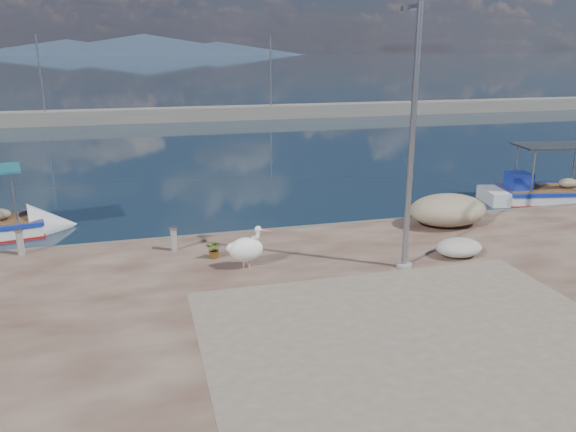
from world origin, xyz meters
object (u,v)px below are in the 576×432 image
at_px(lamp_post, 411,150).
at_px(boat_right, 549,196).
at_px(pelican, 247,248).
at_px(bollard_near, 174,238).

bearing_deg(lamp_post, boat_right, 32.67).
bearing_deg(lamp_post, pelican, 166.50).
bearing_deg(boat_right, bollard_near, -157.15).
height_order(boat_right, pelican, boat_right).
bearing_deg(lamp_post, bollard_near, 154.01).
distance_m(lamp_post, bollard_near, 7.41).
distance_m(boat_right, lamp_post, 12.52).
bearing_deg(bollard_near, lamp_post, -25.99).
distance_m(pelican, lamp_post, 5.16).
relative_size(pelican, bollard_near, 1.73).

